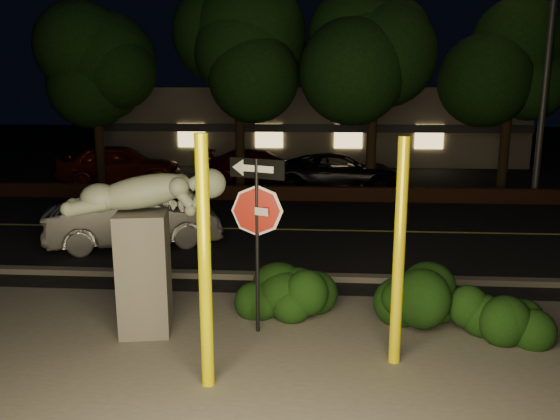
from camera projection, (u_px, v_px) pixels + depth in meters
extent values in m
plane|color=black|center=(301.00, 208.00, 18.15)|extent=(90.00, 90.00, 0.00)
cube|color=#4C4944|center=(273.00, 375.00, 7.42)|extent=(14.00, 6.00, 0.02)
cube|color=black|center=(298.00, 230.00, 15.22)|extent=(80.00, 8.00, 0.01)
cube|color=#CCBA51|center=(298.00, 230.00, 15.22)|extent=(80.00, 0.12, 0.00)
cube|color=#4C4944|center=(289.00, 277.00, 11.22)|extent=(80.00, 0.25, 0.12)
cube|color=#4B2718|center=(303.00, 193.00, 19.36)|extent=(40.00, 0.35, 0.50)
cube|color=black|center=(307.00, 176.00, 24.97)|extent=(40.00, 12.00, 0.01)
cube|color=slate|center=(310.00, 123.00, 32.35)|extent=(22.00, 10.00, 4.00)
cube|color=#333338|center=(309.00, 128.00, 27.37)|extent=(22.00, 0.20, 0.40)
cube|color=#FFD87F|center=(191.00, 135.00, 27.94)|extent=(1.40, 0.08, 1.20)
cube|color=#FFD87F|center=(269.00, 136.00, 27.65)|extent=(1.40, 0.08, 1.20)
cube|color=#FFD87F|center=(348.00, 136.00, 27.37)|extent=(1.40, 0.08, 1.20)
cube|color=#FFD87F|center=(429.00, 137.00, 27.08)|extent=(1.40, 0.08, 1.20)
cylinder|color=black|center=(99.00, 142.00, 21.25)|extent=(0.36, 0.36, 3.75)
ellipsoid|color=black|center=(93.00, 49.00, 20.51)|extent=(4.60, 4.60, 4.14)
cylinder|color=black|center=(240.00, 136.00, 21.00)|extent=(0.36, 0.36, 4.25)
ellipsoid|color=black|center=(238.00, 29.00, 20.16)|extent=(5.20, 5.20, 4.68)
cylinder|color=black|center=(372.00, 141.00, 20.28)|extent=(0.36, 0.36, 4.00)
ellipsoid|color=black|center=(375.00, 38.00, 19.50)|extent=(4.80, 4.80, 4.32)
cylinder|color=black|center=(505.00, 142.00, 20.42)|extent=(0.36, 0.36, 3.90)
ellipsoid|color=black|center=(513.00, 45.00, 19.68)|extent=(4.40, 4.40, 3.96)
cylinder|color=#E9E600|center=(205.00, 266.00, 6.82)|extent=(0.16, 0.16, 3.30)
cylinder|color=yellow|center=(399.00, 254.00, 7.43)|extent=(0.16, 0.16, 3.21)
cylinder|color=black|center=(257.00, 248.00, 8.46)|extent=(0.06, 0.06, 2.80)
cube|color=white|center=(257.00, 211.00, 8.34)|extent=(0.40, 0.20, 0.12)
cube|color=black|center=(256.00, 169.00, 8.20)|extent=(0.88, 0.41, 0.30)
cube|color=white|center=(256.00, 169.00, 8.20)|extent=(0.56, 0.26, 0.12)
cube|color=#4C4944|center=(144.00, 274.00, 8.56)|extent=(0.89, 0.89, 1.97)
sphere|color=slate|center=(210.00, 183.00, 8.37)|extent=(0.46, 0.46, 0.46)
ellipsoid|color=black|center=(275.00, 285.00, 9.35)|extent=(2.25, 1.44, 1.08)
ellipsoid|color=black|center=(432.00, 294.00, 8.85)|extent=(1.91, 1.39, 1.12)
ellipsoid|color=black|center=(500.00, 311.00, 8.42)|extent=(1.41, 0.94, 0.94)
cylinder|color=#46464A|center=(550.00, 36.00, 18.28)|extent=(0.22, 0.22, 11.22)
imported|color=#B9B9BE|center=(135.00, 219.00, 13.55)|extent=(4.44, 2.81, 1.38)
imported|color=maroon|center=(120.00, 164.00, 22.69)|extent=(5.22, 2.83, 1.69)
imported|color=#420812|center=(260.00, 166.00, 23.21)|extent=(4.78, 1.98, 1.38)
imported|color=black|center=(340.00, 172.00, 21.25)|extent=(5.16, 2.38, 1.43)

